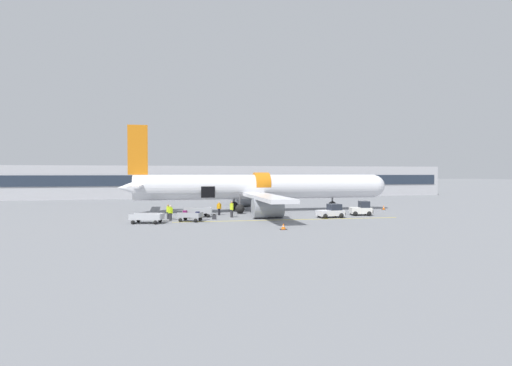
% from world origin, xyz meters
% --- Properties ---
extents(ground_plane, '(500.00, 500.00, 0.00)m').
position_xyz_m(ground_plane, '(0.00, 0.00, 0.00)').
color(ground_plane, slate).
extents(apron_marking_line, '(24.92, 1.14, 0.01)m').
position_xyz_m(apron_marking_line, '(3.01, -7.11, 0.00)').
color(apron_marking_line, yellow).
rests_on(apron_marking_line, ground_plane).
extents(terminal_strip, '(100.63, 9.41, 6.48)m').
position_xyz_m(terminal_strip, '(0.00, 36.42, 3.24)').
color(terminal_strip, '#B2B2B7').
rests_on(terminal_strip, ground_plane).
extents(airplane, '(35.70, 31.28, 10.96)m').
position_xyz_m(airplane, '(1.56, 2.72, 3.06)').
color(airplane, silver).
rests_on(airplane, ground_plane).
extents(baggage_tug_lead, '(2.79, 2.43, 1.70)m').
position_xyz_m(baggage_tug_lead, '(12.72, -4.59, 0.72)').
color(baggage_tug_lead, silver).
rests_on(baggage_tug_lead, ground_plane).
extents(baggage_tug_mid, '(3.18, 2.18, 1.54)m').
position_xyz_m(baggage_tug_mid, '(8.24, -6.11, 0.67)').
color(baggage_tug_mid, silver).
rests_on(baggage_tug_mid, ground_plane).
extents(baggage_cart_loading, '(4.01, 2.00, 1.06)m').
position_xyz_m(baggage_cart_loading, '(-6.48, -2.55, 0.51)').
color(baggage_cart_loading, '#B7BABF').
rests_on(baggage_cart_loading, ground_plane).
extents(baggage_cart_queued, '(3.28, 2.30, 1.12)m').
position_xyz_m(baggage_cart_queued, '(-7.54, -6.35, 0.49)').
color(baggage_cart_queued, '#999BA0').
rests_on(baggage_cart_queued, ground_plane).
extents(baggage_cart_empty, '(4.19, 2.57, 0.99)m').
position_xyz_m(baggage_cart_empty, '(-11.84, -7.03, 0.47)').
color(baggage_cart_empty, '#B7BABF').
rests_on(baggage_cart_empty, ground_plane).
extents(ground_crew_loader_a, '(0.57, 0.43, 1.63)m').
position_xyz_m(ground_crew_loader_a, '(-3.89, -0.83, 0.86)').
color(ground_crew_loader_a, black).
rests_on(ground_crew_loader_a, ground_plane).
extents(ground_crew_loader_b, '(0.49, 0.64, 1.84)m').
position_xyz_m(ground_crew_loader_b, '(-2.78, -3.48, 0.97)').
color(ground_crew_loader_b, '#2D2D33').
rests_on(ground_crew_loader_b, ground_plane).
extents(ground_crew_driver, '(0.53, 0.51, 1.63)m').
position_xyz_m(ground_crew_driver, '(-9.60, -4.94, 0.86)').
color(ground_crew_driver, '#2D2D33').
rests_on(ground_crew_driver, ground_plane).
extents(ground_crew_supervisor, '(0.51, 0.53, 1.62)m').
position_xyz_m(ground_crew_supervisor, '(-9.85, -3.74, 0.85)').
color(ground_crew_supervisor, '#2D2D33').
rests_on(ground_crew_supervisor, ground_plane).
extents(suitcase_on_tarmac_upright, '(0.48, 0.35, 0.59)m').
position_xyz_m(suitcase_on_tarmac_upright, '(-4.94, -5.01, 0.24)').
color(suitcase_on_tarmac_upright, '#2D2D33').
rests_on(suitcase_on_tarmac_upright, ground_plane).
extents(safety_cone_nose, '(0.50, 0.50, 0.63)m').
position_xyz_m(safety_cone_nose, '(19.03, 1.25, 0.29)').
color(safety_cone_nose, black).
rests_on(safety_cone_nose, ground_plane).
extents(safety_cone_engine_left, '(0.60, 0.60, 0.55)m').
position_xyz_m(safety_cone_engine_left, '(0.26, -14.11, 0.26)').
color(safety_cone_engine_left, black).
rests_on(safety_cone_engine_left, ground_plane).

